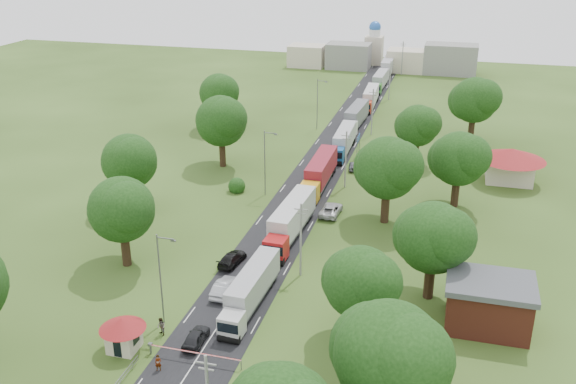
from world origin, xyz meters
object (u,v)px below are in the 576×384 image
(guard_booth, at_px, (123,330))
(pedestrian_near, at_px, (158,363))
(boom_barrier, at_px, (181,351))
(car_lane_mid, at_px, (225,287))
(car_lane_front, at_px, (196,337))
(truck_0, at_px, (251,289))
(info_sign, at_px, (358,141))

(guard_booth, relative_size, pedestrian_near, 2.73)
(boom_barrier, bearing_deg, pedestrian_near, -122.47)
(car_lane_mid, bearing_deg, guard_booth, 65.70)
(guard_booth, height_order, car_lane_mid, guard_booth)
(boom_barrier, distance_m, car_lane_mid, 11.88)
(boom_barrier, distance_m, car_lane_front, 2.64)
(truck_0, distance_m, pedestrian_near, 13.32)
(boom_barrier, xyz_separation_m, guard_booth, (-5.84, -0.00, 1.27))
(info_sign, xyz_separation_m, truck_0, (-3.19, -49.67, -0.99))
(truck_0, height_order, car_lane_mid, truck_0)
(info_sign, bearing_deg, guard_booth, -101.68)
(car_lane_front, relative_size, car_lane_mid, 0.85)
(truck_0, relative_size, car_lane_mid, 2.79)
(info_sign, bearing_deg, car_lane_mid, -97.92)
(guard_booth, relative_size, truck_0, 0.32)
(car_lane_mid, bearing_deg, pedestrian_near, 86.49)
(boom_barrier, relative_size, truck_0, 0.67)
(boom_barrier, distance_m, pedestrian_near, 2.46)
(truck_0, bearing_deg, car_lane_mid, 156.15)
(guard_booth, relative_size, car_lane_mid, 0.89)
(truck_0, relative_size, pedestrian_near, 8.50)
(boom_barrier, distance_m, guard_booth, 5.98)
(car_lane_front, bearing_deg, pedestrian_near, 69.14)
(guard_booth, bearing_deg, boom_barrier, 0.01)
(guard_booth, height_order, pedestrian_near, guard_booth)
(info_sign, bearing_deg, truck_0, -93.68)
(truck_0, bearing_deg, guard_booth, -131.69)
(boom_barrier, xyz_separation_m, car_lane_mid, (-0.14, 11.88, -0.08))
(boom_barrier, relative_size, car_lane_mid, 1.88)
(truck_0, relative_size, car_lane_front, 3.29)
(info_sign, distance_m, pedestrian_near, 62.61)
(info_sign, relative_size, pedestrian_near, 2.54)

